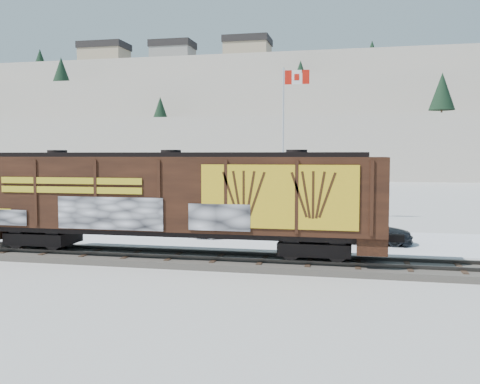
% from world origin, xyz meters
% --- Properties ---
extents(ground, '(500.00, 500.00, 0.00)m').
position_xyz_m(ground, '(0.00, 0.00, 0.00)').
color(ground, white).
rests_on(ground, ground).
extents(rail_track, '(50.00, 3.40, 0.43)m').
position_xyz_m(rail_track, '(0.00, 0.00, 0.15)').
color(rail_track, '#59544C').
rests_on(rail_track, ground).
extents(parking_strip, '(40.00, 8.00, 0.03)m').
position_xyz_m(parking_strip, '(0.00, 7.50, 0.01)').
color(parking_strip, white).
rests_on(parking_strip, ground).
extents(hillside, '(360.00, 110.00, 93.00)m').
position_xyz_m(hillside, '(-0.05, 139.79, 14.37)').
color(hillside, white).
rests_on(hillside, ground).
extents(hopper_railcar, '(18.66, 3.06, 4.47)m').
position_xyz_m(hopper_railcar, '(-2.19, -0.01, 2.92)').
color(hopper_railcar, black).
rests_on(hopper_railcar, rail_track).
extents(flagpole, '(2.30, 0.90, 10.99)m').
position_xyz_m(flagpole, '(0.77, 15.78, 4.03)').
color(flagpole, silver).
rests_on(flagpole, ground).
extents(car_silver, '(5.18, 3.10, 1.65)m').
position_xyz_m(car_silver, '(-1.01, 7.24, 0.86)').
color(car_silver, silver).
rests_on(car_silver, parking_strip).
extents(car_white, '(5.45, 3.68, 1.70)m').
position_xyz_m(car_white, '(-3.02, 8.33, 0.88)').
color(car_white, silver).
rests_on(car_white, parking_strip).
extents(car_dark, '(4.88, 2.47, 1.36)m').
position_xyz_m(car_dark, '(6.50, 6.71, 0.71)').
color(car_dark, black).
rests_on(car_dark, parking_strip).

